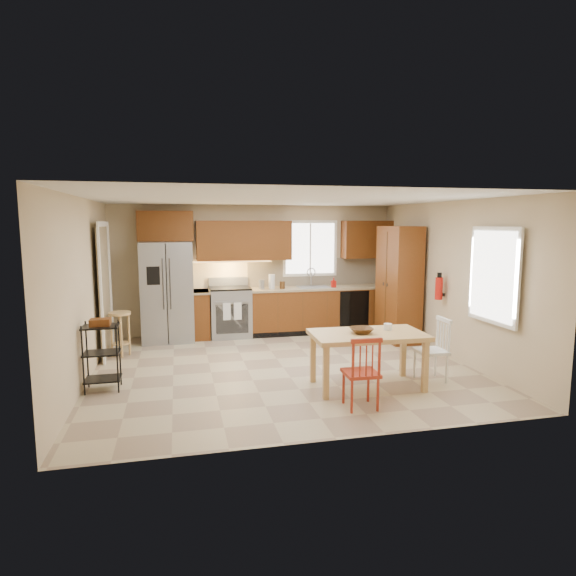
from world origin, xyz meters
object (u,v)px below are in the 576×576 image
(refrigerator, at_px, (167,292))
(chair_red, at_px, (361,372))
(soap_bottle, at_px, (334,282))
(dining_table, at_px, (367,360))
(pantry, at_px, (399,284))
(table_bowl, at_px, (361,334))
(bar_stool, at_px, (121,334))
(utility_cart, at_px, (102,357))
(range_stove, at_px, (230,313))
(table_jar, at_px, (388,328))
(chair_white, at_px, (431,350))
(fire_extinguisher, at_px, (439,288))

(refrigerator, bearing_deg, chair_red, -59.79)
(soap_bottle, bearing_deg, dining_table, -100.36)
(pantry, distance_m, table_bowl, 2.82)
(bar_stool, height_order, utility_cart, utility_cart)
(range_stove, relative_size, soap_bottle, 4.82)
(bar_stool, bearing_deg, utility_cart, -103.36)
(refrigerator, height_order, table_jar, refrigerator)
(soap_bottle, bearing_deg, chair_white, -83.31)
(chair_red, height_order, table_jar, chair_red)
(range_stove, bearing_deg, chair_red, -74.36)
(fire_extinguisher, bearing_deg, table_bowl, -145.90)
(pantry, relative_size, table_bowl, 7.04)
(chair_red, bearing_deg, utility_cart, 158.70)
(chair_white, relative_size, utility_cart, 0.97)
(fire_extinguisher, bearing_deg, range_stove, 147.38)
(refrigerator, relative_size, pantry, 0.87)
(bar_stool, bearing_deg, fire_extinguisher, -23.59)
(soap_bottle, distance_m, dining_table, 3.30)
(bar_stool, bearing_deg, dining_table, -46.29)
(fire_extinguisher, height_order, chair_white, fire_extinguisher)
(table_bowl, xyz_separation_m, utility_cart, (-3.30, 0.66, -0.28))
(range_stove, xyz_separation_m, pantry, (2.98, -0.99, 0.59))
(refrigerator, xyz_separation_m, fire_extinguisher, (4.33, -1.98, 0.19))
(fire_extinguisher, bearing_deg, table_jar, -140.97)
(table_jar, bearing_deg, chair_white, -3.83)
(bar_stool, bearing_deg, soap_bottle, 0.96)
(soap_bottle, relative_size, fire_extinguisher, 0.53)
(soap_bottle, relative_size, pantry, 0.09)
(refrigerator, relative_size, table_jar, 15.35)
(soap_bottle, relative_size, table_jar, 1.61)
(fire_extinguisher, xyz_separation_m, chair_red, (-2.08, -1.89, -0.67))
(range_stove, xyz_separation_m, soap_bottle, (2.03, -0.08, 0.54))
(chair_white, distance_m, bar_stool, 4.85)
(fire_extinguisher, distance_m, table_bowl, 2.23)
(refrigerator, distance_m, range_stove, 1.24)
(fire_extinguisher, bearing_deg, bar_stool, 168.08)
(range_stove, bearing_deg, table_bowl, -67.49)
(refrigerator, relative_size, chair_red, 2.10)
(soap_bottle, xyz_separation_m, table_jar, (-0.26, -3.09, -0.24))
(chair_red, relative_size, chair_white, 1.00)
(refrigerator, height_order, fire_extinguisher, refrigerator)
(chair_red, distance_m, chair_white, 1.48)
(table_jar, height_order, bar_stool, table_jar)
(soap_bottle, distance_m, utility_cart, 4.74)
(dining_table, distance_m, table_bowl, 0.38)
(soap_bottle, bearing_deg, table_bowl, -101.96)
(range_stove, bearing_deg, chair_white, -53.33)
(table_bowl, bearing_deg, table_jar, 12.53)
(range_stove, height_order, bar_stool, range_stove)
(pantry, bearing_deg, table_bowl, -125.41)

